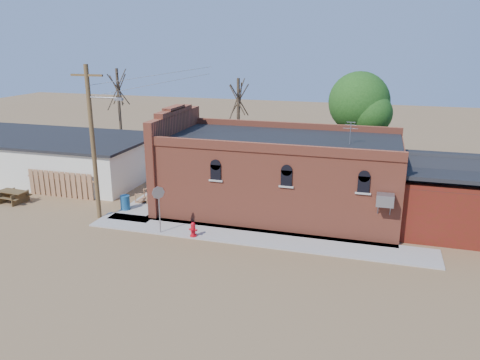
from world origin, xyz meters
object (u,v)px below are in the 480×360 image
(stop_sign, at_px, (159,197))
(picnic_table, at_px, (13,195))
(trash_barrel, at_px, (125,202))
(brick_bar, at_px, (275,174))
(fire_hydrant, at_px, (193,229))
(utility_pole, at_px, (93,140))

(stop_sign, distance_m, picnic_table, 11.84)
(trash_barrel, distance_m, picnic_table, 7.88)
(trash_barrel, bearing_deg, brick_bar, 17.28)
(brick_bar, xyz_separation_m, stop_sign, (-5.23, -5.49, -0.21))
(fire_hydrant, bearing_deg, utility_pole, -169.46)
(utility_pole, height_order, fire_hydrant, utility_pole)
(brick_bar, bearing_deg, utility_pole, -156.31)
(utility_pole, distance_m, picnic_table, 8.23)
(trash_barrel, relative_size, picnic_table, 0.45)
(brick_bar, xyz_separation_m, utility_pole, (-9.79, -4.29, 2.43))
(brick_bar, relative_size, picnic_table, 8.15)
(stop_sign, relative_size, trash_barrel, 2.96)
(brick_bar, relative_size, stop_sign, 6.15)
(stop_sign, height_order, trash_barrel, stop_sign)
(utility_pole, bearing_deg, fire_hydrant, -10.49)
(brick_bar, height_order, picnic_table, brick_bar)
(fire_hydrant, relative_size, picnic_table, 0.41)
(utility_pole, bearing_deg, trash_barrel, 60.82)
(utility_pole, height_order, trash_barrel, utility_pole)
(picnic_table, bearing_deg, brick_bar, 16.88)
(stop_sign, relative_size, picnic_table, 1.33)
(utility_pole, bearing_deg, brick_bar, 23.69)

